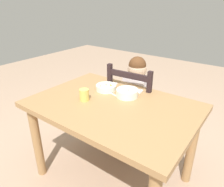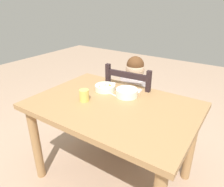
{
  "view_description": "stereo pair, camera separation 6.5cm",
  "coord_description": "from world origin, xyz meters",
  "px_view_note": "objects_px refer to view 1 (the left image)",
  "views": [
    {
      "loc": [
        0.8,
        -1.09,
        1.4
      ],
      "look_at": [
        -0.04,
        0.05,
        0.76
      ],
      "focal_mm": 33.5,
      "sensor_mm": 36.0,
      "label": 1
    },
    {
      "loc": [
        0.75,
        -1.12,
        1.4
      ],
      "look_at": [
        -0.04,
        0.05,
        0.76
      ],
      "focal_mm": 33.5,
      "sensor_mm": 36.0,
      "label": 2
    }
  ],
  "objects_px": {
    "bowl_of_peas": "(127,93)",
    "bowl_of_carrots": "(106,87)",
    "dining_table": "(113,116)",
    "dining_chair": "(134,109)",
    "drinking_cup": "(84,95)",
    "spoon": "(110,93)",
    "child_figure": "(135,91)"
  },
  "relations": [
    {
      "from": "bowl_of_peas",
      "to": "bowl_of_carrots",
      "type": "distance_m",
      "value": 0.21
    },
    {
      "from": "dining_table",
      "to": "dining_chair",
      "type": "height_order",
      "value": "dining_chair"
    },
    {
      "from": "dining_chair",
      "to": "bowl_of_peas",
      "type": "xyz_separation_m",
      "value": [
        0.1,
        -0.3,
        0.31
      ]
    },
    {
      "from": "bowl_of_peas",
      "to": "drinking_cup",
      "type": "height_order",
      "value": "drinking_cup"
    },
    {
      "from": "drinking_cup",
      "to": "bowl_of_carrots",
      "type": "bearing_deg",
      "value": 86.8
    },
    {
      "from": "spoon",
      "to": "bowl_of_peas",
      "type": "bearing_deg",
      "value": 11.5
    },
    {
      "from": "dining_table",
      "to": "bowl_of_carrots",
      "type": "bearing_deg",
      "value": 139.01
    },
    {
      "from": "dining_chair",
      "to": "drinking_cup",
      "type": "xyz_separation_m",
      "value": [
        -0.12,
        -0.54,
        0.32
      ]
    },
    {
      "from": "child_figure",
      "to": "bowl_of_peas",
      "type": "distance_m",
      "value": 0.33
    },
    {
      "from": "bowl_of_carrots",
      "to": "spoon",
      "type": "xyz_separation_m",
      "value": [
        0.06,
        -0.03,
        -0.02
      ]
    },
    {
      "from": "dining_table",
      "to": "spoon",
      "type": "xyz_separation_m",
      "value": [
        -0.12,
        0.13,
        0.11
      ]
    },
    {
      "from": "child_figure",
      "to": "bowl_of_carrots",
      "type": "relative_size",
      "value": 5.61
    },
    {
      "from": "bowl_of_carrots",
      "to": "drinking_cup",
      "type": "xyz_separation_m",
      "value": [
        -0.01,
        -0.25,
        0.02
      ]
    },
    {
      "from": "bowl_of_carrots",
      "to": "drinking_cup",
      "type": "distance_m",
      "value": 0.25
    },
    {
      "from": "bowl_of_carrots",
      "to": "dining_table",
      "type": "bearing_deg",
      "value": -40.99
    },
    {
      "from": "bowl_of_peas",
      "to": "bowl_of_carrots",
      "type": "relative_size",
      "value": 1.01
    },
    {
      "from": "dining_chair",
      "to": "bowl_of_carrots",
      "type": "xyz_separation_m",
      "value": [
        -0.11,
        -0.3,
        0.3
      ]
    },
    {
      "from": "child_figure",
      "to": "spoon",
      "type": "relative_size",
      "value": 6.82
    },
    {
      "from": "dining_table",
      "to": "drinking_cup",
      "type": "height_order",
      "value": "drinking_cup"
    },
    {
      "from": "dining_table",
      "to": "bowl_of_peas",
      "type": "relative_size",
      "value": 7.03
    },
    {
      "from": "bowl_of_carrots",
      "to": "spoon",
      "type": "bearing_deg",
      "value": -25.04
    },
    {
      "from": "bowl_of_peas",
      "to": "bowl_of_carrots",
      "type": "xyz_separation_m",
      "value": [
        -0.21,
        -0.0,
        -0.01
      ]
    },
    {
      "from": "spoon",
      "to": "drinking_cup",
      "type": "bearing_deg",
      "value": -109.49
    },
    {
      "from": "dining_table",
      "to": "child_figure",
      "type": "xyz_separation_m",
      "value": [
        -0.08,
        0.46,
        0.02
      ]
    },
    {
      "from": "dining_table",
      "to": "drinking_cup",
      "type": "bearing_deg",
      "value": -157.78
    },
    {
      "from": "spoon",
      "to": "child_figure",
      "type": "bearing_deg",
      "value": 82.81
    },
    {
      "from": "dining_chair",
      "to": "drinking_cup",
      "type": "relative_size",
      "value": 10.06
    },
    {
      "from": "drinking_cup",
      "to": "dining_table",
      "type": "bearing_deg",
      "value": 22.22
    },
    {
      "from": "bowl_of_carrots",
      "to": "dining_chair",
      "type": "bearing_deg",
      "value": 70.36
    },
    {
      "from": "bowl_of_carrots",
      "to": "drinking_cup",
      "type": "bearing_deg",
      "value": -93.2
    },
    {
      "from": "child_figure",
      "to": "bowl_of_peas",
      "type": "relative_size",
      "value": 5.55
    },
    {
      "from": "child_figure",
      "to": "bowl_of_carrots",
      "type": "distance_m",
      "value": 0.33
    }
  ]
}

